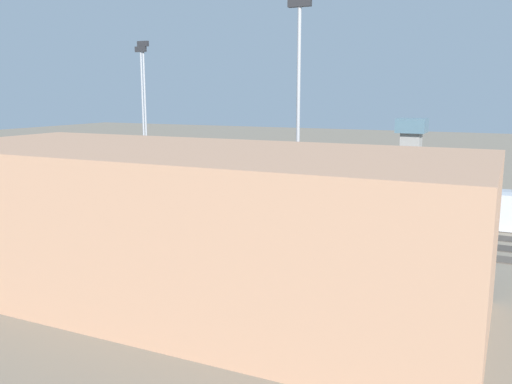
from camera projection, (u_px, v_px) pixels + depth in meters
name	position (u px, v px, depth m)	size (l,w,h in m)	color
ground_plane	(227.00, 200.00, 95.70)	(400.00, 400.00, 0.00)	#756B5B
track_bed_0	(268.00, 185.00, 111.24)	(140.00, 2.80, 0.12)	#4C443D
track_bed_1	(257.00, 189.00, 106.80)	(140.00, 2.80, 0.12)	#3D3833
track_bed_2	(246.00, 193.00, 102.35)	(140.00, 2.80, 0.12)	#3D3833
track_bed_3	(234.00, 197.00, 97.91)	(140.00, 2.80, 0.12)	#3D3833
track_bed_4	(220.00, 202.00, 93.47)	(140.00, 2.80, 0.12)	#4C443D
track_bed_5	(205.00, 208.00, 89.03)	(140.00, 2.80, 0.12)	#3D3833
track_bed_6	(189.00, 214.00, 84.58)	(140.00, 2.80, 0.12)	#3D3833
track_bed_7	(171.00, 220.00, 80.14)	(140.00, 2.80, 0.12)	#4C443D
train_on_track_5	(164.00, 192.00, 92.13)	(71.40, 3.00, 3.80)	#A8AAB2
train_on_track_4	(239.00, 189.00, 91.48)	(95.60, 3.00, 5.00)	silver
train_on_track_3	(215.00, 185.00, 99.16)	(139.00, 3.00, 4.40)	#285193
train_on_track_2	(359.00, 192.00, 92.81)	(47.20, 3.06, 3.80)	#A8AAB2
train_on_track_6	(126.00, 192.00, 89.24)	(95.60, 3.06, 5.00)	#A8AAB2
light_mast_0	(145.00, 92.00, 123.89)	(2.80, 0.70, 30.27)	#9EA0A5
light_mast_1	(298.00, 92.00, 64.82)	(2.80, 0.70, 29.73)	#9EA0A5
light_mast_2	(142.00, 95.00, 124.03)	(2.80, 0.70, 29.08)	#9EA0A5
signal_gantry	(141.00, 152.00, 102.07)	(0.70, 40.00, 8.80)	#4C4742
maintenance_shed	(187.00, 224.00, 49.04)	(51.19, 20.98, 13.80)	tan
control_tower	(411.00, 145.00, 114.62)	(6.00, 6.00, 13.47)	gray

